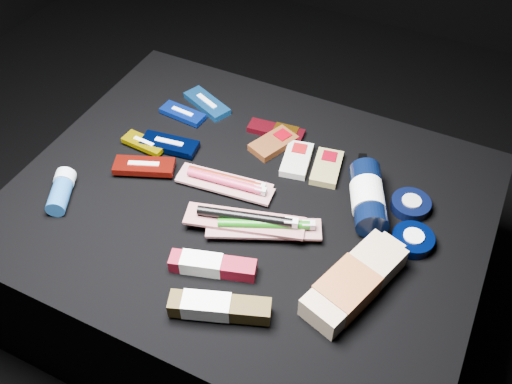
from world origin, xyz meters
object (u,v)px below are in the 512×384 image
at_px(lotion_bottle, 368,197).
at_px(bodywash_bottle, 353,283).
at_px(toothpaste_carton_red, 209,265).
at_px(deodorant_stick, 61,191).

distance_m(lotion_bottle, bodywash_bottle, 0.21).
height_order(lotion_bottle, toothpaste_carton_red, lotion_bottle).
distance_m(bodywash_bottle, toothpaste_carton_red, 0.27).
xyz_separation_m(deodorant_stick, toothpaste_carton_red, (0.37, -0.03, -0.01)).
bearing_deg(bodywash_bottle, toothpaste_carton_red, -145.87).
distance_m(lotion_bottle, deodorant_stick, 0.64).
bearing_deg(deodorant_stick, lotion_bottle, -2.37).
bearing_deg(toothpaste_carton_red, lotion_bottle, 35.52).
bearing_deg(toothpaste_carton_red, bodywash_bottle, -0.97).
bearing_deg(bodywash_bottle, lotion_bottle, 119.59).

